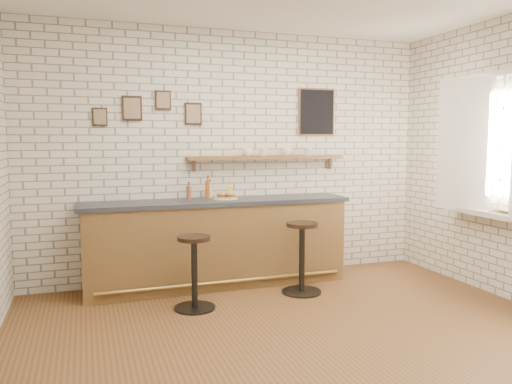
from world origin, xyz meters
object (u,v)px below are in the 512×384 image
ciabatta_sandwich (226,195)px  shelf_cup_d (308,152)px  bitters_bottle_white (210,191)px  bar_stool_left (194,270)px  bitters_bottle_amber (208,189)px  shelf_cup_c (287,152)px  bitters_bottle_brown (189,192)px  sandwich_plate (225,198)px  book_upper (500,211)px  bar_stool_right (302,255)px  shelf_cup_a (248,152)px  book_lower (498,212)px  condiment_bottle_yellow (230,191)px  shelf_cup_b (263,152)px  bar_counter (218,242)px

ciabatta_sandwich → shelf_cup_d: bearing=9.1°
bitters_bottle_white → bar_stool_left: (-0.39, -0.90, -0.70)m
bitters_bottle_amber → bar_stool_left: bearing=-112.1°
bitters_bottle_amber → bitters_bottle_white: bearing=0.0°
shelf_cup_c → bitters_bottle_brown: bearing=114.6°
bitters_bottle_brown → sandwich_plate: bearing=-19.3°
bitters_bottle_white → book_upper: (2.72, -1.66, -0.14)m
bar_stool_right → book_upper: bearing=-25.6°
bitters_bottle_brown → bar_stool_left: size_ratio=0.26×
ciabatta_sandwich → book_upper: 2.97m
ciabatta_sandwich → shelf_cup_a: 0.61m
bitters_bottle_white → bitters_bottle_amber: (-0.02, 0.00, 0.02)m
bitters_bottle_amber → bitters_bottle_brown: bearing=-180.0°
bar_stool_right → book_lower: 2.12m
condiment_bottle_yellow → book_lower: bearing=-33.4°
shelf_cup_c → shelf_cup_a: bearing=112.8°
bitters_bottle_white → book_upper: bitters_bottle_white is taller
bar_stool_right → shelf_cup_c: (0.14, 0.80, 1.13)m
ciabatta_sandwich → bitters_bottle_brown: 0.44m
condiment_bottle_yellow → shelf_cup_d: bearing=2.2°
bar_stool_left → shelf_cup_b: shelf_cup_b is taller
bar_stool_right → shelf_cup_a: bearing=114.5°
bitters_bottle_amber → shelf_cup_b: shelf_cup_b is taller
bar_counter → shelf_cup_a: shelf_cup_a is taller
bitters_bottle_brown → book_upper: bearing=-29.2°
shelf_cup_a → shelf_cup_c: size_ratio=0.91×
bar_counter → shelf_cup_b: shelf_cup_b is taller
bitters_bottle_brown → book_upper: bitters_bottle_brown is taller
condiment_bottle_yellow → ciabatta_sandwich: bearing=-121.2°
bitters_bottle_brown → shelf_cup_b: (0.94, 0.04, 0.46)m
bar_stool_right → sandwich_plate: bearing=138.4°
bitters_bottle_amber → bar_stool_right: (0.87, -0.76, -0.69)m
bar_stool_right → shelf_cup_b: 1.39m
bar_counter → book_upper: bearing=-29.3°
condiment_bottle_yellow → book_upper: condiment_bottle_yellow is taller
book_upper → bar_stool_right: bearing=157.2°
shelf_cup_b → book_upper: 2.71m
bar_counter → ciabatta_sandwich: bearing=9.7°
bar_stool_left → book_upper: book_upper is taller
bar_counter → shelf_cup_c: 1.42m
condiment_bottle_yellow → book_lower: 2.97m
bar_counter → ciabatta_sandwich: (0.11, 0.02, 0.55)m
sandwich_plate → shelf_cup_c: bearing=12.1°
bar_stool_left → shelf_cup_a: size_ratio=6.36×
shelf_cup_b → book_upper: bearing=-96.3°
shelf_cup_d → bar_stool_left: bearing=179.5°
sandwich_plate → bar_stool_right: (0.70, -0.62, -0.59)m
sandwich_plate → book_lower: bearing=-30.2°
book_lower → book_upper: book_upper is taller
bar_stool_left → book_lower: bearing=-13.3°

